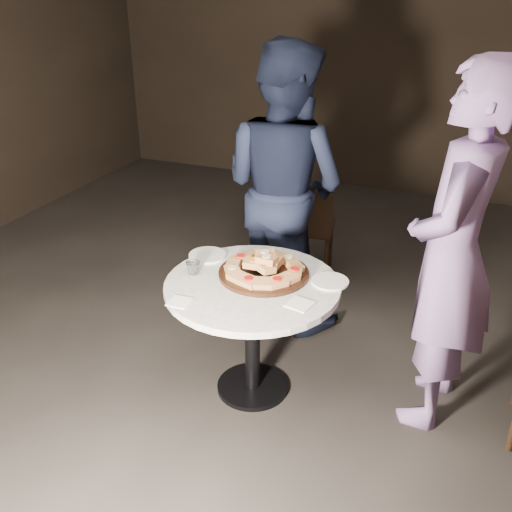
{
  "coord_description": "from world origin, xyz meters",
  "views": [
    {
      "loc": [
        0.99,
        -2.41,
        2.08
      ],
      "look_at": [
        0.01,
        -0.02,
        0.8
      ],
      "focal_mm": 40.0,
      "sensor_mm": 36.0,
      "label": 1
    }
  ],
  "objects_px": {
    "chair_far": "(308,223)",
    "diner_navy": "(284,188)",
    "table": "(252,304)",
    "focaccia_pile": "(264,266)",
    "diner_teal": "(452,255)",
    "water_glass": "(193,268)",
    "serving_board": "(264,273)"
  },
  "relations": [
    {
      "from": "diner_navy",
      "to": "focaccia_pile",
      "type": "bearing_deg",
      "value": 120.5
    },
    {
      "from": "table",
      "to": "serving_board",
      "type": "height_order",
      "value": "serving_board"
    },
    {
      "from": "serving_board",
      "to": "focaccia_pile",
      "type": "height_order",
      "value": "focaccia_pile"
    },
    {
      "from": "focaccia_pile",
      "to": "diner_teal",
      "type": "height_order",
      "value": "diner_teal"
    },
    {
      "from": "water_glass",
      "to": "diner_navy",
      "type": "bearing_deg",
      "value": 78.13
    },
    {
      "from": "table",
      "to": "serving_board",
      "type": "relative_size",
      "value": 2.25
    },
    {
      "from": "focaccia_pile",
      "to": "diner_navy",
      "type": "height_order",
      "value": "diner_navy"
    },
    {
      "from": "table",
      "to": "chair_far",
      "type": "distance_m",
      "value": 1.37
    },
    {
      "from": "table",
      "to": "water_glass",
      "type": "distance_m",
      "value": 0.36
    },
    {
      "from": "diner_teal",
      "to": "diner_navy",
      "type": "bearing_deg",
      "value": -114.47
    },
    {
      "from": "table",
      "to": "diner_navy",
      "type": "xyz_separation_m",
      "value": [
        -0.14,
        0.85,
        0.34
      ]
    },
    {
      "from": "table",
      "to": "diner_navy",
      "type": "distance_m",
      "value": 0.92
    },
    {
      "from": "serving_board",
      "to": "water_glass",
      "type": "distance_m",
      "value": 0.37
    },
    {
      "from": "serving_board",
      "to": "diner_navy",
      "type": "xyz_separation_m",
      "value": [
        -0.16,
        0.74,
        0.2
      ]
    },
    {
      "from": "serving_board",
      "to": "diner_navy",
      "type": "relative_size",
      "value": 0.27
    },
    {
      "from": "table",
      "to": "diner_teal",
      "type": "relative_size",
      "value": 0.59
    },
    {
      "from": "water_glass",
      "to": "diner_navy",
      "type": "distance_m",
      "value": 0.91
    },
    {
      "from": "table",
      "to": "chair_far",
      "type": "xyz_separation_m",
      "value": [
        -0.13,
        1.36,
        -0.1
      ]
    },
    {
      "from": "water_glass",
      "to": "diner_teal",
      "type": "bearing_deg",
      "value": 11.27
    },
    {
      "from": "water_glass",
      "to": "diner_teal",
      "type": "xyz_separation_m",
      "value": [
        1.25,
        0.25,
        0.19
      ]
    },
    {
      "from": "chair_far",
      "to": "diner_teal",
      "type": "height_order",
      "value": "diner_teal"
    },
    {
      "from": "water_glass",
      "to": "chair_far",
      "type": "bearing_deg",
      "value": 81.91
    },
    {
      "from": "chair_far",
      "to": "diner_navy",
      "type": "bearing_deg",
      "value": 78.89
    },
    {
      "from": "focaccia_pile",
      "to": "serving_board",
      "type": "bearing_deg",
      "value": 177.97
    },
    {
      "from": "table",
      "to": "diner_navy",
      "type": "relative_size",
      "value": 0.6
    },
    {
      "from": "water_glass",
      "to": "chair_far",
      "type": "distance_m",
      "value": 1.42
    },
    {
      "from": "table",
      "to": "focaccia_pile",
      "type": "height_order",
      "value": "focaccia_pile"
    },
    {
      "from": "diner_teal",
      "to": "chair_far",
      "type": "bearing_deg",
      "value": -131.36
    },
    {
      "from": "focaccia_pile",
      "to": "diner_teal",
      "type": "bearing_deg",
      "value": 7.67
    },
    {
      "from": "table",
      "to": "focaccia_pile",
      "type": "bearing_deg",
      "value": 76.93
    },
    {
      "from": "serving_board",
      "to": "diner_teal",
      "type": "distance_m",
      "value": 0.94
    },
    {
      "from": "serving_board",
      "to": "chair_far",
      "type": "relative_size",
      "value": 0.61
    }
  ]
}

